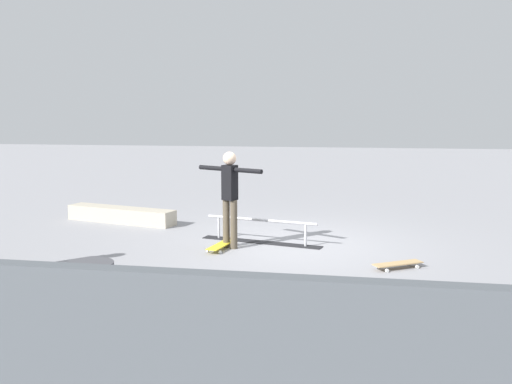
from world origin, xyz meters
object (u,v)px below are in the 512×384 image
Objects in this scene: loose_skateboard_black at (96,270)px; loose_skateboard_natural at (398,264)px; grind_rail at (261,232)px; trash_bin at (91,301)px; skater_main at (230,192)px; skateboard_main at (221,245)px; skate_ledge at (121,215)px.

loose_skateboard_natural is (-4.34, -1.13, 0.00)m from loose_skateboard_black.
loose_skateboard_black is at bearing 63.56° from grind_rail.
loose_skateboard_natural is at bearing -135.47° from trash_bin.
trash_bin is (1.00, 4.61, 0.22)m from grind_rail.
grind_rail reaches higher than loose_skateboard_natural.
loose_skateboard_natural is 4.69m from trash_bin.
skater_main is 2.24× the size of loose_skateboard_black.
loose_skateboard_natural is (-2.93, 0.69, 0.00)m from skateboard_main.
grind_rail reaches higher than skate_ledge.
grind_rail is 2.78× the size of skateboard_main.
skateboard_main and loose_skateboard_black have the same top height.
trash_bin reaches higher than skateboard_main.
skater_main reaches higher than loose_skateboard_black.
grind_rail is 3.18m from loose_skateboard_black.
loose_skateboard_natural is at bearing 163.15° from grind_rail.
grind_rail is 2.80× the size of trash_bin.
grind_rail reaches higher than skateboard_main.
trash_bin is at bearing 5.10° from skateboard_main.
grind_rail is 3.56m from skate_ledge.
trash_bin is (0.54, 4.12, -0.57)m from skater_main.
grind_rail is 2.92× the size of loose_skateboard_natural.
trash_bin is at bearing 108.89° from skater_main.
skateboard_main is (-2.70, 1.99, -0.09)m from skate_ledge.
skate_ledge is at bearing -68.97° from trash_bin.
skate_ledge reaches higher than skateboard_main.
skate_ledge is 1.52× the size of skater_main.
skate_ledge is (3.30, -1.35, -0.03)m from grind_rail.
grind_rail is 1.36× the size of skater_main.
skater_main is at bearing 103.38° from loose_skateboard_black.
grind_rail is at bearing -106.87° from skater_main.
skater_main is at bearing 59.65° from grind_rail.
skateboard_main is 1.10× the size of loose_skateboard_black.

